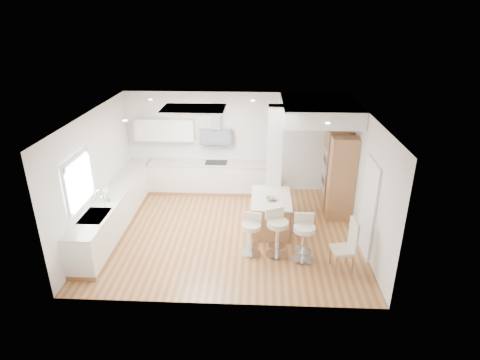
# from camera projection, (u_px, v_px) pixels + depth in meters

# --- Properties ---
(ground) EXTENTS (6.00, 6.00, 0.00)m
(ground) POSITION_uv_depth(u_px,v_px,m) (229.00, 232.00, 9.43)
(ground) COLOR #AC713F
(ground) RESTS_ON ground
(ceiling) EXTENTS (6.00, 5.00, 0.02)m
(ceiling) POSITION_uv_depth(u_px,v_px,m) (229.00, 232.00, 9.43)
(ceiling) COLOR silver
(ceiling) RESTS_ON ground
(wall_back) EXTENTS (6.00, 0.04, 2.80)m
(wall_back) POSITION_uv_depth(u_px,v_px,m) (235.00, 142.00, 11.17)
(wall_back) COLOR silver
(wall_back) RESTS_ON ground
(wall_left) EXTENTS (0.04, 5.00, 2.80)m
(wall_left) POSITION_uv_depth(u_px,v_px,m) (95.00, 175.00, 9.01)
(wall_left) COLOR silver
(wall_left) RESTS_ON ground
(wall_right) EXTENTS (0.04, 5.00, 2.80)m
(wall_right) POSITION_uv_depth(u_px,v_px,m) (365.00, 180.00, 8.75)
(wall_right) COLOR silver
(wall_right) RESTS_ON ground
(skylight) EXTENTS (4.10, 2.10, 0.06)m
(skylight) POSITION_uv_depth(u_px,v_px,m) (194.00, 109.00, 8.92)
(skylight) COLOR white
(skylight) RESTS_ON ground
(window_left) EXTENTS (0.06, 1.28, 1.07)m
(window_left) POSITION_uv_depth(u_px,v_px,m) (78.00, 178.00, 8.07)
(window_left) COLOR white
(window_left) RESTS_ON ground
(doorway_right) EXTENTS (0.05, 1.00, 2.10)m
(doorway_right) POSITION_uv_depth(u_px,v_px,m) (368.00, 208.00, 8.36)
(doorway_right) COLOR #473F38
(doorway_right) RESTS_ON ground
(counter_left) EXTENTS (0.63, 4.50, 1.35)m
(counter_left) POSITION_uv_depth(u_px,v_px,m) (117.00, 207.00, 9.58)
(counter_left) COLOR #9F6F44
(counter_left) RESTS_ON ground
(counter_back) EXTENTS (3.62, 0.63, 2.50)m
(counter_back) POSITION_uv_depth(u_px,v_px,m) (202.00, 169.00, 11.24)
(counter_back) COLOR #9F6F44
(counter_back) RESTS_ON ground
(pillar) EXTENTS (0.35, 0.35, 2.80)m
(pillar) POSITION_uv_depth(u_px,v_px,m) (274.00, 163.00, 9.70)
(pillar) COLOR white
(pillar) RESTS_ON ground
(soffit) EXTENTS (1.78, 2.20, 0.40)m
(soffit) POSITION_uv_depth(u_px,v_px,m) (319.00, 110.00, 9.60)
(soffit) COLOR silver
(soffit) RESTS_ON ground
(oven_column) EXTENTS (0.63, 1.21, 2.10)m
(oven_column) POSITION_uv_depth(u_px,v_px,m) (338.00, 173.00, 10.03)
(oven_column) COLOR #9F6F44
(oven_column) RESTS_ON ground
(peninsula) EXTENTS (0.92, 1.38, 0.90)m
(peninsula) POSITION_uv_depth(u_px,v_px,m) (271.00, 213.00, 9.40)
(peninsula) COLOR #9F6F44
(peninsula) RESTS_ON ground
(bar_stool_a) EXTENTS (0.50, 0.50, 0.93)m
(bar_stool_a) POSITION_uv_depth(u_px,v_px,m) (252.00, 233.00, 8.38)
(bar_stool_a) COLOR silver
(bar_stool_a) RESTS_ON ground
(bar_stool_b) EXTENTS (0.61, 0.61, 1.05)m
(bar_stool_b) POSITION_uv_depth(u_px,v_px,m) (277.00, 231.00, 8.32)
(bar_stool_b) COLOR silver
(bar_stool_b) RESTS_ON ground
(bar_stool_c) EXTENTS (0.46, 0.46, 1.03)m
(bar_stool_c) POSITION_uv_depth(u_px,v_px,m) (304.00, 236.00, 8.16)
(bar_stool_c) COLOR silver
(bar_stool_c) RESTS_ON ground
(dining_chair) EXTENTS (0.49, 0.49, 1.10)m
(dining_chair) POSITION_uv_depth(u_px,v_px,m) (348.00, 243.00, 7.88)
(dining_chair) COLOR beige
(dining_chair) RESTS_ON ground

